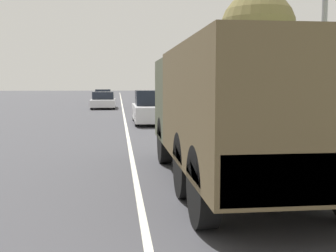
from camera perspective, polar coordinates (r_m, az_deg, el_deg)
ground_plane at (r=35.63m, az=-6.17°, el=2.44°), size 180.00×180.00×0.00m
lane_centre_stripe at (r=35.63m, az=-6.17°, el=2.44°), size 0.12×120.00×0.00m
sidewalk_right at (r=35.96m, az=1.03°, el=2.60°), size 1.80×120.00×0.12m
grass_strip_right at (r=36.81m, az=7.84°, el=2.54°), size 7.00×120.00×0.02m
military_truck at (r=8.39m, az=9.23°, el=2.60°), size 2.56×7.41×2.71m
car_nearest_ahead at (r=21.76m, az=-2.11°, el=2.38°), size 1.94×4.80×1.70m
car_second_ahead at (r=35.39m, az=-8.76°, el=3.40°), size 1.95×4.83×1.37m
car_third_ahead at (r=43.85m, az=-8.78°, el=3.88°), size 1.72×3.95×1.46m
tree_mid_right at (r=23.16m, az=12.06°, el=12.63°), size 3.94×3.94×6.84m
tree_far_right at (r=33.60m, az=10.14°, el=11.54°), size 3.48×3.48×7.25m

